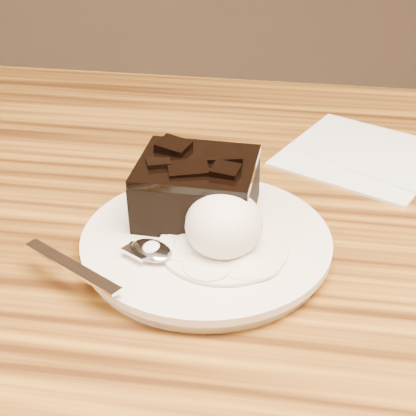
# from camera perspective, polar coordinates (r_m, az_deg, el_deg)

# --- Properties ---
(plate) EXTENTS (0.21, 0.21, 0.02)m
(plate) POSITION_cam_1_polar(r_m,az_deg,el_deg) (0.57, -0.15, -3.18)
(plate) COLOR white
(plate) RESTS_ON dining_table
(brownie) EXTENTS (0.10, 0.09, 0.05)m
(brownie) POSITION_cam_1_polar(r_m,az_deg,el_deg) (0.58, -0.95, 1.41)
(brownie) COLOR black
(brownie) RESTS_ON plate
(ice_cream_scoop) EXTENTS (0.06, 0.07, 0.05)m
(ice_cream_scoop) POSITION_cam_1_polar(r_m,az_deg,el_deg) (0.54, 1.38, -1.41)
(ice_cream_scoop) COLOR white
(ice_cream_scoop) RESTS_ON plate
(melt_puddle) EXTENTS (0.11, 0.11, 0.00)m
(melt_puddle) POSITION_cam_1_polar(r_m,az_deg,el_deg) (0.55, 1.36, -3.26)
(melt_puddle) COLOR silver
(melt_puddle) RESTS_ON plate
(spoon) EXTENTS (0.15, 0.10, 0.01)m
(spoon) POSITION_cam_1_polar(r_m,az_deg,el_deg) (0.54, -4.85, -3.79)
(spoon) COLOR silver
(spoon) RESTS_ON plate
(napkin) EXTENTS (0.21, 0.21, 0.01)m
(napkin) POSITION_cam_1_polar(r_m,az_deg,el_deg) (0.75, 13.05, 4.50)
(napkin) COLOR white
(napkin) RESTS_ON dining_table
(crumb_a) EXTENTS (0.01, 0.01, 0.00)m
(crumb_a) POSITION_cam_1_polar(r_m,az_deg,el_deg) (0.56, -6.48, -3.18)
(crumb_a) COLOR black
(crumb_a) RESTS_ON plate
(crumb_b) EXTENTS (0.01, 0.01, 0.00)m
(crumb_b) POSITION_cam_1_polar(r_m,az_deg,el_deg) (0.53, -1.00, -4.83)
(crumb_b) COLOR black
(crumb_b) RESTS_ON plate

